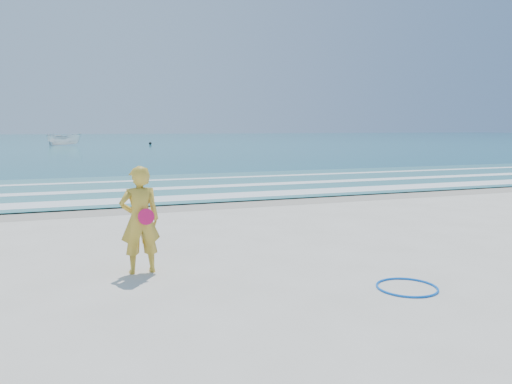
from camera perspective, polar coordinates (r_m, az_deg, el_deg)
name	(u,v)px	position (r m, az deg, el deg)	size (l,w,h in m)	color
ground	(319,291)	(7.68, 7.25, -11.20)	(400.00, 400.00, 0.00)	silver
wet_sand	(187,205)	(16.00, -7.85, -1.47)	(400.00, 2.40, 0.00)	#B2A893
ocean	(87,139)	(111.52, -18.72, 5.72)	(400.00, 190.00, 0.04)	#19727F
shallow	(161,186)	(20.86, -10.85, 0.63)	(400.00, 10.00, 0.01)	#59B7AD
foam_near	(179,198)	(17.25, -8.79, -0.68)	(400.00, 1.40, 0.01)	white
foam_mid	(164,188)	(20.08, -10.46, 0.41)	(400.00, 0.90, 0.01)	white
foam_far	(151,180)	(23.31, -11.87, 1.32)	(400.00, 0.60, 0.01)	white
hoop	(407,287)	(8.09, 16.87, -10.37)	(0.93, 0.93, 0.03)	blue
boat	(64,139)	(72.99, -21.06, 5.66)	(1.69, 4.50, 1.74)	white
buoy	(150,143)	(72.53, -12.00, 5.46)	(0.41, 0.41, 0.41)	black
woman	(140,220)	(8.58, -13.13, -3.12)	(0.67, 0.45, 1.81)	gold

